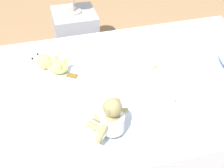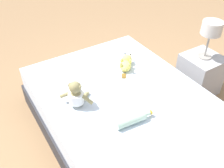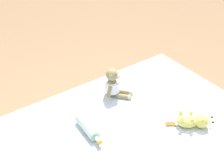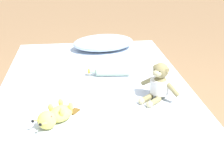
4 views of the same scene
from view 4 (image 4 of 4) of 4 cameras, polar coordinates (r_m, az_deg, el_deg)
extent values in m
plane|color=#93704C|center=(2.39, -2.89, -9.80)|extent=(16.00, 16.00, 0.00)
cube|color=#2D2D33|center=(2.33, -2.95, -7.55)|extent=(1.33, 2.07, 0.22)
cube|color=silver|center=(2.22, -3.07, -2.72)|extent=(1.29, 2.01, 0.22)
ellipsoid|color=silver|center=(2.89, -1.58, 7.53)|extent=(0.61, 0.46, 0.13)
ellipsoid|color=#8E8456|center=(1.98, 8.69, -0.52)|extent=(0.15, 0.15, 0.15)
cylinder|color=white|center=(1.98, 8.70, -0.39)|extent=(0.17, 0.17, 0.09)
sphere|color=#8E8456|center=(1.94, 8.90, 2.46)|extent=(0.10, 0.10, 0.10)
ellipsoid|color=#C1B789|center=(1.91, 8.20, 1.92)|extent=(0.08, 0.08, 0.04)
sphere|color=black|center=(1.90, 8.71, 2.24)|extent=(0.01, 0.01, 0.01)
sphere|color=black|center=(1.92, 7.83, 2.52)|extent=(0.01, 0.01, 0.01)
cylinder|color=#8E8456|center=(1.91, 10.05, 2.44)|extent=(0.03, 0.03, 0.03)
cylinder|color=#8E8456|center=(1.96, 7.82, 3.13)|extent=(0.03, 0.03, 0.03)
cylinder|color=#8E8456|center=(1.93, 11.05, -1.05)|extent=(0.08, 0.09, 0.08)
cylinder|color=#8E8456|center=(2.03, 6.48, 0.51)|extent=(0.08, 0.09, 0.08)
cylinder|color=#8E8456|center=(1.92, 7.73, -3.20)|extent=(0.10, 0.09, 0.04)
cylinder|color=#8E8456|center=(1.95, 6.29, -2.66)|extent=(0.10, 0.09, 0.04)
sphere|color=#C1B789|center=(1.89, 6.85, -3.72)|extent=(0.04, 0.04, 0.04)
sphere|color=#C1B789|center=(1.92, 5.40, -3.16)|extent=(0.04, 0.04, 0.04)
ellipsoid|color=#EAE066|center=(1.75, -9.35, -5.30)|extent=(0.18, 0.19, 0.08)
sphere|color=#EAE066|center=(1.69, -11.77, -6.44)|extent=(0.10, 0.10, 0.10)
cone|color=#EAE066|center=(1.64, -12.17, -7.05)|extent=(0.06, 0.07, 0.05)
sphere|color=black|center=(1.62, -12.91, -7.21)|extent=(0.02, 0.02, 0.02)
cone|color=#EAE066|center=(1.68, -13.50, -6.44)|extent=(0.06, 0.07, 0.05)
sphere|color=black|center=(1.66, -14.24, -6.59)|extent=(0.02, 0.02, 0.02)
sphere|color=red|center=(1.66, -11.12, -5.95)|extent=(0.02, 0.02, 0.02)
sphere|color=red|center=(1.70, -12.55, -5.33)|extent=(0.02, 0.02, 0.02)
ellipsoid|color=#EAE066|center=(1.69, -9.10, -5.01)|extent=(0.04, 0.04, 0.05)
ellipsoid|color=#EAE066|center=(1.74, -11.11, -4.20)|extent=(0.04, 0.04, 0.05)
ellipsoid|color=#EAE066|center=(1.74, -7.50, -4.00)|extent=(0.04, 0.04, 0.05)
ellipsoid|color=#EAE066|center=(1.79, -9.32, -3.31)|extent=(0.04, 0.04, 0.05)
cube|color=brown|center=(1.84, -6.91, -4.96)|extent=(0.07, 0.08, 0.01)
cylinder|color=#B2D1B7|center=(2.31, 0.13, 2.39)|extent=(0.25, 0.09, 0.07)
cylinder|color=#B2D1B7|center=(2.31, -3.46, 2.35)|extent=(0.05, 0.03, 0.03)
cylinder|color=gold|center=(2.31, -4.25, 2.34)|extent=(0.02, 0.04, 0.04)
camera|label=1|loc=(2.14, 45.70, 26.67)|focal=49.36mm
camera|label=2|loc=(3.36, 13.90, 32.36)|focal=40.54mm
camera|label=3|loc=(3.46, -36.49, 33.51)|focal=57.68mm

